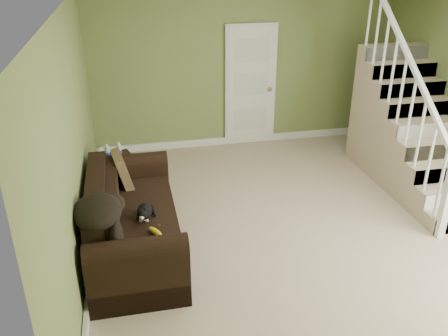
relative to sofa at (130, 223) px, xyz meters
name	(u,v)px	position (x,y,z in m)	size (l,w,h in m)	color
floor	(297,224)	(2.02, 0.10, -0.33)	(5.00, 5.50, 0.01)	tan
ceiling	(314,4)	(2.02, 0.10, 2.27)	(5.00, 5.50, 0.01)	white
wall_back	(244,68)	(2.02, 2.85, 0.97)	(5.00, 0.04, 2.60)	olive
wall_left	(74,143)	(-0.48, 0.10, 0.97)	(0.04, 5.50, 2.60)	olive
baseboard_back	(244,139)	(2.02, 2.82, -0.27)	(5.00, 0.04, 0.12)	white
baseboard_left	(92,243)	(-0.45, 0.10, -0.27)	(0.04, 5.50, 0.12)	white
door	(251,86)	(2.12, 2.81, 0.67)	(0.86, 0.12, 2.02)	white
staircase	(408,135)	(4.01, 1.07, 0.31)	(1.00, 2.51, 2.82)	tan
sofa	(130,223)	(0.00, 0.00, 0.00)	(0.95, 2.20, 0.87)	black
side_table	(117,179)	(-0.14, 1.21, -0.03)	(0.62, 0.62, 0.83)	black
cat	(145,212)	(0.17, -0.17, 0.22)	(0.22, 0.43, 0.21)	black
banana	(155,232)	(0.25, -0.50, 0.17)	(0.06, 0.22, 0.06)	yellow
throw_pillow	(122,170)	(-0.04, 0.71, 0.33)	(0.11, 0.43, 0.43)	#452F1B
throw_blanket	(97,211)	(-0.28, -0.66, 0.57)	(0.45, 0.59, 0.25)	black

